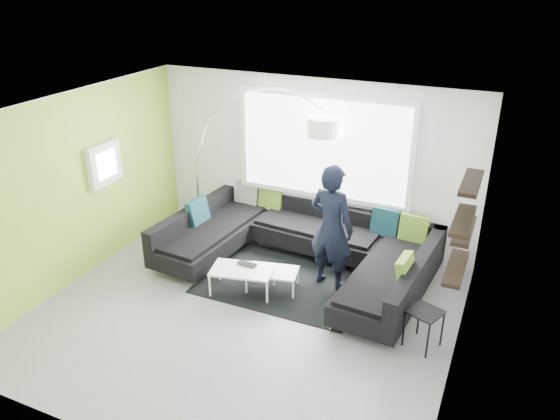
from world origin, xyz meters
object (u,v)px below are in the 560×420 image
object	(u,v)px
coffee_table	(257,279)
sectional_sofa	(296,250)
arc_lamp	(196,163)
laptop	(246,266)
person	(331,227)
side_table	(423,329)

from	to	relation	value
coffee_table	sectional_sofa	bearing A→B (deg)	55.39
coffee_table	arc_lamp	xyz separation A→B (m)	(-1.78, 1.27, 1.14)
sectional_sofa	coffee_table	size ratio (longest dim) A/B	3.64
sectional_sofa	laptop	xyz separation A→B (m)	(-0.48, -0.76, 0.01)
coffee_table	laptop	bearing A→B (deg)	175.36
sectional_sofa	arc_lamp	size ratio (longest dim) A/B	1.57
person	laptop	xyz separation A→B (m)	(-1.08, -0.61, -0.57)
coffee_table	arc_lamp	bearing A→B (deg)	132.17
coffee_table	laptop	world-z (taller)	laptop
sectional_sofa	coffee_table	xyz separation A→B (m)	(-0.30, -0.74, -0.19)
coffee_table	laptop	xyz separation A→B (m)	(-0.18, -0.02, 0.20)
sectional_sofa	person	world-z (taller)	person
sectional_sofa	person	xyz separation A→B (m)	(0.60, -0.15, 0.57)
arc_lamp	laptop	distance (m)	2.26
side_table	laptop	xyz separation A→B (m)	(-2.63, 0.28, 0.13)
side_table	person	distance (m)	1.92
sectional_sofa	laptop	size ratio (longest dim) A/B	13.44
side_table	laptop	bearing A→B (deg)	173.95
coffee_table	person	world-z (taller)	person
laptop	arc_lamp	bearing A→B (deg)	142.97
person	laptop	bearing A→B (deg)	41.90
coffee_table	person	distance (m)	1.32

